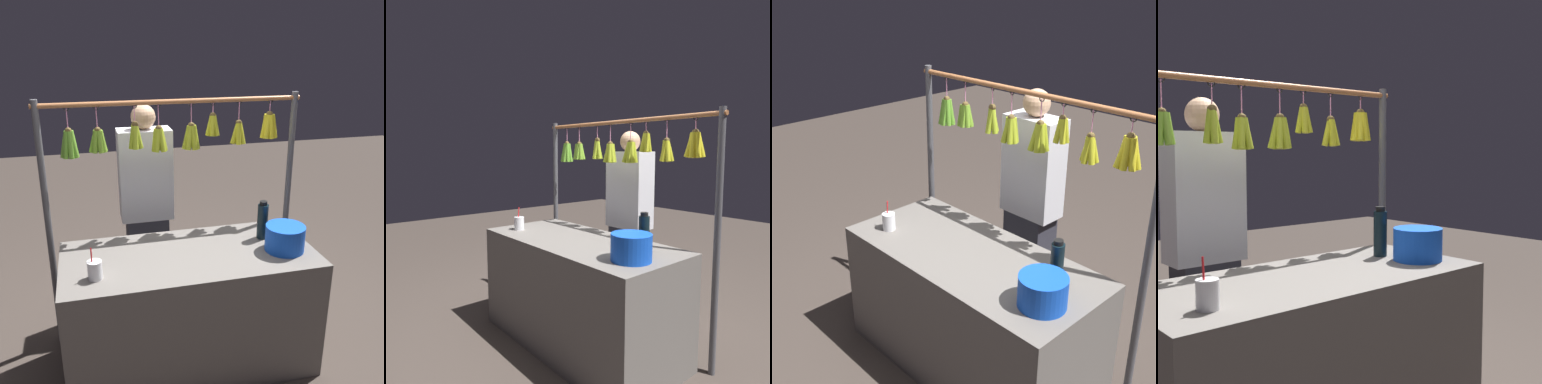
{
  "view_description": "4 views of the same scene",
  "coord_description": "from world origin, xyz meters",
  "views": [
    {
      "loc": [
        0.58,
        2.37,
        2.09
      ],
      "look_at": [
        -0.02,
        0.0,
        1.22
      ],
      "focal_mm": 40.67,
      "sensor_mm": 36.0,
      "label": 1
    },
    {
      "loc": [
        -1.99,
        1.69,
        1.46
      ],
      "look_at": [
        0.01,
        0.0,
        1.17
      ],
      "focal_mm": 33.46,
      "sensor_mm": 36.0,
      "label": 2
    },
    {
      "loc": [
        -1.88,
        1.85,
        2.36
      ],
      "look_at": [
        0.06,
        0.0,
        1.19
      ],
      "focal_mm": 48.73,
      "sensor_mm": 36.0,
      "label": 3
    },
    {
      "loc": [
        1.4,
        1.85,
        1.37
      ],
      "look_at": [
        -0.23,
        0.0,
        1.18
      ],
      "focal_mm": 49.07,
      "sensor_mm": 36.0,
      "label": 4
    }
  ],
  "objects": [
    {
      "name": "blue_bucket",
      "position": [
        -0.6,
        0.1,
        0.9
      ],
      "size": [
        0.25,
        0.25,
        0.17
      ],
      "primitive_type": "cylinder",
      "color": "blue",
      "rests_on": "market_counter"
    },
    {
      "name": "drink_cup",
      "position": [
        0.58,
        0.16,
        0.87
      ],
      "size": [
        0.08,
        0.08,
        0.19
      ],
      "color": "silver",
      "rests_on": "market_counter"
    },
    {
      "name": "water_bottle",
      "position": [
        -0.53,
        -0.1,
        0.94
      ],
      "size": [
        0.07,
        0.07,
        0.26
      ],
      "color": "black",
      "rests_on": "market_counter"
    },
    {
      "name": "market_counter",
      "position": [
        0.0,
        0.0,
        0.41
      ],
      "size": [
        1.59,
        0.72,
        0.81
      ],
      "primitive_type": "cube",
      "color": "#66605B",
      "rests_on": "ground"
    },
    {
      "name": "ground_plane",
      "position": [
        0.0,
        0.0,
        0.0
      ],
      "size": [
        12.0,
        12.0,
        0.0
      ],
      "primitive_type": "plane",
      "color": "#403731"
    },
    {
      "name": "display_rack",
      "position": [
        -0.0,
        -0.42,
        1.28
      ],
      "size": [
        1.78,
        0.13,
        1.74
      ],
      "color": "#4C4C51",
      "rests_on": "ground"
    },
    {
      "name": "vendor_person",
      "position": [
        0.16,
        -0.73,
        0.81
      ],
      "size": [
        0.39,
        0.21,
        1.65
      ],
      "color": "#2D2D38",
      "rests_on": "ground"
    }
  ]
}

